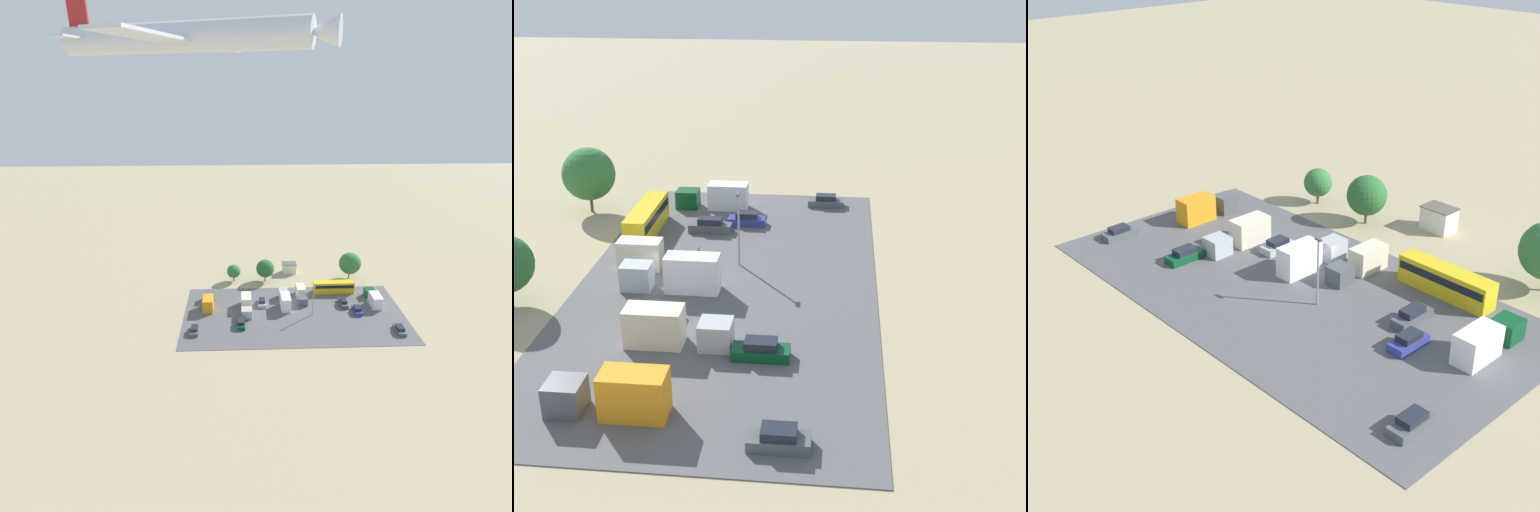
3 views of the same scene
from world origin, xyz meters
TOP-DOWN VIEW (x-y plane):
  - ground_plane at (0.00, 0.00)m, footprint 400.00×400.00m
  - parking_lot_surface at (0.00, 6.40)m, footprint 54.37×28.28m
  - shed_building at (-1.51, -17.84)m, footprint 4.20×3.05m
  - bus at (-12.15, -4.65)m, footprint 11.01×2.45m
  - parked_car_0 at (7.77, 1.39)m, footprint 1.99×4.16m
  - parked_car_1 at (23.89, 13.46)m, footprint 1.85×4.13m
  - parked_car_2 at (-15.84, 6.13)m, footprint 1.81×4.28m
  - parked_car_3 at (-13.25, 2.33)m, footprint 1.70×4.80m
  - parked_car_4 at (13.19, 11.09)m, footprint 1.88×4.56m
  - parked_car_5 at (-23.30, 15.09)m, footprint 1.80×4.38m
  - parked_truck_0 at (-21.29, 1.74)m, footprint 2.50×8.78m
  - parked_truck_1 at (1.90, 1.92)m, footprint 2.34×9.26m
  - parked_truck_2 at (-2.79, -1.55)m, footprint 2.33×7.96m
  - parked_truck_3 at (11.83, 3.72)m, footprint 2.53×8.68m
  - parked_truck_4 at (21.44, 1.99)m, footprint 2.53×8.46m
  - tree_near_shed at (-18.69, -13.30)m, footprint 6.35×6.35m
  - tree_apron_mid at (15.16, -12.76)m, footprint 3.92×3.92m
  - tree_apron_far at (6.11, -12.53)m, footprint 5.22×5.22m
  - light_pole_lot_centre at (-4.42, 6.89)m, footprint 0.90×0.28m
  - airplane at (19.00, 35.61)m, footprint 35.43×29.93m

SIDE VIEW (x-z plane):
  - ground_plane at x=0.00m, z-range 0.00..0.00m
  - parking_lot_surface at x=0.00m, z-range 0.00..0.08m
  - parked_car_5 at x=-23.30m, z-range -0.04..1.42m
  - parked_car_1 at x=23.89m, z-range -0.04..1.44m
  - parked_car_0 at x=7.77m, z-range -0.05..1.49m
  - parked_car_2 at x=-15.84m, z-range -0.05..1.50m
  - parked_car_4 at x=13.19m, z-range -0.05..1.55m
  - parked_car_3 at x=-13.25m, z-range -0.06..1.58m
  - parked_truck_2 at x=-2.79m, z-range -0.04..2.88m
  - parked_truck_0 at x=-21.29m, z-range -0.05..3.10m
  - parked_truck_3 at x=11.83m, z-range -0.06..3.16m
  - shed_building at x=-1.51m, z-range 0.01..3.13m
  - parked_truck_4 at x=21.44m, z-range -0.06..3.29m
  - parked_truck_1 at x=1.90m, z-range -0.07..3.46m
  - bus at x=-12.15m, z-range 0.20..3.37m
  - tree_apron_mid at x=15.16m, z-range 0.55..5.60m
  - tree_apron_far at x=6.11m, z-range 0.65..7.17m
  - light_pole_lot_centre at x=-4.42m, z-range 0.50..8.11m
  - tree_near_shed at x=-18.69m, z-range 0.79..8.73m
  - airplane at x=19.00m, z-range 53.44..62.02m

